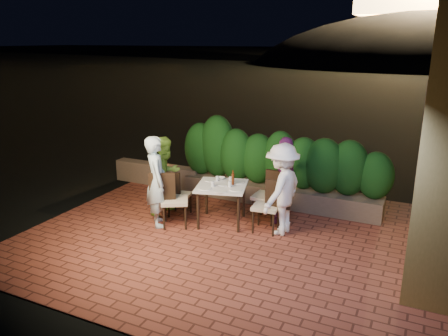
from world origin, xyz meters
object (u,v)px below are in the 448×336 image
Objects in this scene: dining_table at (222,204)px; diner_purple at (285,180)px; chair_right_back at (267,195)px; parapet_lamp at (162,162)px; beer_bottle at (233,177)px; diner_white at (282,189)px; bowl at (221,178)px; chair_left_back at (179,194)px; chair_left_front at (175,199)px; diner_green at (166,176)px; chair_right_front at (266,205)px; diner_blue at (157,181)px.

diner_purple is at bearing 29.85° from dining_table.
chair_right_back is 3.10m from parapet_lamp.
chair_right_back is (0.54, 0.34, -0.38)m from beer_bottle.
chair_right_back is 0.62× the size of diner_white.
chair_left_back is at bearing -157.36° from bowl.
chair_left_back reaches higher than bowl.
parapet_lamp is (-3.26, 0.81, -0.25)m from diner_purple.
bowl is 1.00m from chair_left_front.
beer_bottle is 1.38m from diner_green.
chair_right_back is (0.89, 0.15, -0.26)m from bowl.
parapet_lamp is at bearing -113.25° from diner_purple.
diner_purple is (1.03, 0.59, 0.44)m from dining_table.
parapet_lamp is (-2.95, 0.94, 0.06)m from chair_right_back.
chair_right_back is 0.66× the size of diner_green.
dining_table is 0.91× the size of chair_right_front.
bowl is at bearing 24.87° from chair_left_front.
chair_left_front is at bearing -68.00° from diner_purple.
dining_table is 3.26× the size of beer_bottle.
chair_left_front is at bearing -51.23° from parapet_lamp.
parapet_lamp is (-1.20, 1.97, -0.27)m from diner_blue.
chair_left_front reaches higher than chair_right_front.
dining_table is 0.91m from chair_left_back.
chair_right_back is at bearing 7.86° from chair_left_back.
diner_green is 11.05× the size of parapet_lamp.
chair_left_front is 0.62× the size of diner_purple.
chair_left_back is 0.53× the size of diner_purple.
diner_purple reaches higher than chair_right_front.
beer_bottle is 1.39m from diner_blue.
dining_table is 2.64m from parapet_lamp.
chair_left_back is 0.71m from diner_blue.
diner_purple is at bearing -101.04° from diner_blue.
chair_left_back is at bearing -79.73° from diner_green.
chair_left_back is 0.85× the size of chair_right_back.
dining_table is at bearing -81.03° from diner_green.
chair_right_back reaches higher than chair_right_front.
beer_bottle is at bearing -1.82° from chair_left_back.
beer_bottle is 0.16× the size of diner_blue.
chair_left_front is at bearing 12.13° from chair_right_front.
diner_green is at bearing -24.28° from diner_blue.
beer_bottle is 1.95× the size of parapet_lamp.
diner_blue is (-0.13, -0.56, 0.41)m from chair_left_back.
chair_right_front is at bearing -12.51° from chair_left_front.
dining_table is at bearing -101.61° from diner_blue.
beer_bottle is at bearing -28.08° from parapet_lamp.
parapet_lamp is at bearing 147.96° from dining_table.
diner_green is 2.33m from diner_white.
diner_purple is at bearing 1.70° from chair_left_front.
beer_bottle reaches higher than parapet_lamp.
diner_white reaches higher than diner_green.
diner_blue is (-1.04, -0.57, 0.47)m from dining_table.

